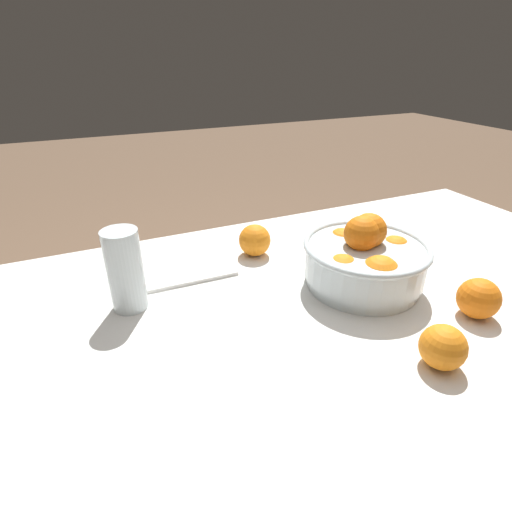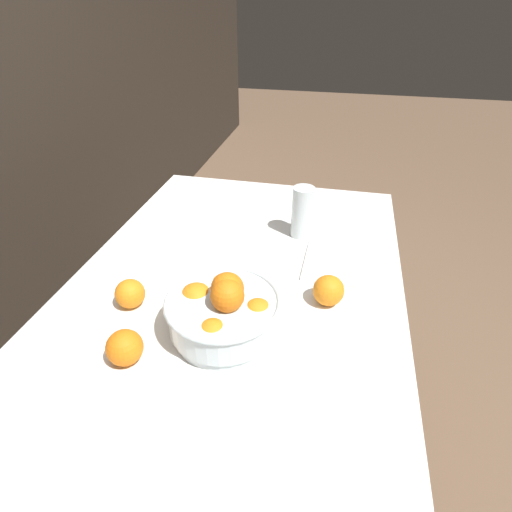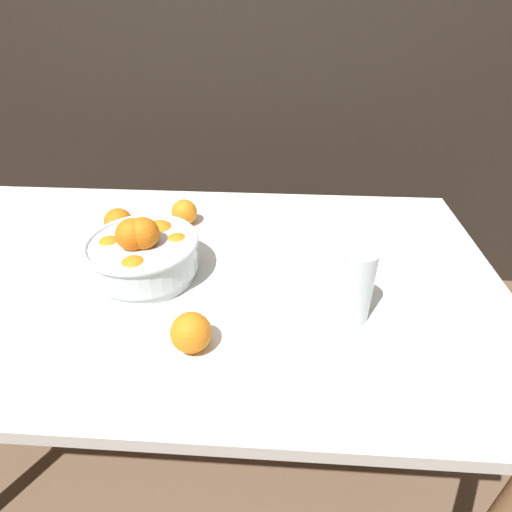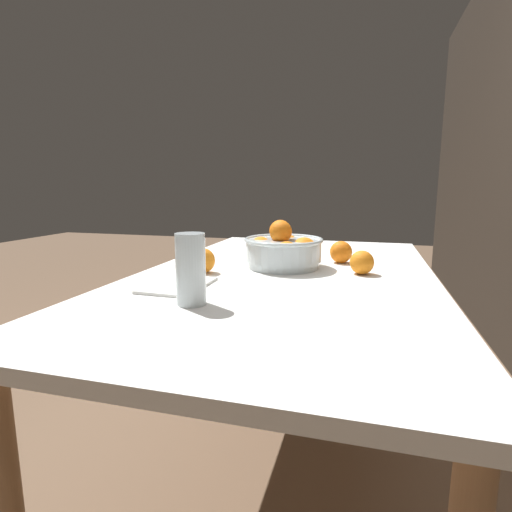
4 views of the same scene
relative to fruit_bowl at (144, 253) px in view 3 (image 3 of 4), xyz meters
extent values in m
plane|color=brown|center=(0.07, 0.02, -0.80)|extent=(12.00, 12.00, 0.00)
cube|color=white|center=(0.07, 0.02, -0.07)|extent=(1.47, 0.85, 0.03)
cylinder|color=#936B47|center=(-0.61, 0.39, -0.44)|extent=(0.05, 0.05, 0.71)
cylinder|color=#936B47|center=(0.75, 0.39, -0.44)|extent=(0.05, 0.05, 0.71)
cylinder|color=silver|center=(0.00, 0.00, -0.05)|extent=(0.23, 0.23, 0.02)
cylinder|color=silver|center=(0.00, 0.00, 0.00)|extent=(0.24, 0.24, 0.07)
torus|color=silver|center=(0.00, 0.00, 0.03)|extent=(0.25, 0.25, 0.01)
sphere|color=orange|center=(0.07, 0.02, 0.00)|extent=(0.07, 0.07, 0.07)
sphere|color=orange|center=(0.02, 0.07, 0.00)|extent=(0.08, 0.08, 0.08)
sphere|color=orange|center=(-0.08, 0.00, 0.00)|extent=(0.07, 0.07, 0.07)
sphere|color=orange|center=(0.00, -0.07, 0.00)|extent=(0.07, 0.07, 0.07)
sphere|color=orange|center=(-0.01, -0.01, 0.06)|extent=(0.07, 0.07, 0.07)
sphere|color=orange|center=(0.01, -0.01, 0.06)|extent=(0.07, 0.07, 0.07)
cylinder|color=#F4A314|center=(0.45, -0.11, -0.01)|extent=(0.06, 0.06, 0.10)
cylinder|color=silver|center=(0.45, -0.11, 0.02)|extent=(0.07, 0.07, 0.16)
sphere|color=orange|center=(0.04, 0.24, -0.02)|extent=(0.07, 0.07, 0.07)
sphere|color=orange|center=(0.15, -0.22, -0.02)|extent=(0.07, 0.07, 0.07)
sphere|color=orange|center=(-0.12, 0.17, -0.02)|extent=(0.07, 0.07, 0.07)
cube|color=white|center=(0.32, -0.21, -0.05)|extent=(0.20, 0.15, 0.01)
camera|label=1|loc=(0.49, 0.56, 0.38)|focal=28.00mm
camera|label=2|loc=(-0.61, -0.21, 0.58)|focal=28.00mm
camera|label=3|loc=(0.30, -0.72, 0.49)|focal=28.00mm
camera|label=4|loc=(1.23, 0.25, 0.20)|focal=28.00mm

